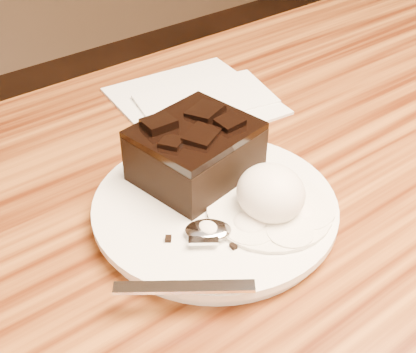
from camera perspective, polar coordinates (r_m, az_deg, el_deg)
plate at (r=0.51m, az=0.69°, el=-3.34°), size 0.22×0.22×0.02m
brownie at (r=0.52m, az=-1.26°, el=2.21°), size 0.11×0.10×0.05m
ice_cream_scoop at (r=0.48m, az=6.29°, el=-1.65°), size 0.06×0.06×0.05m
melt_puddle at (r=0.50m, az=6.15°, el=-3.30°), size 0.11×0.11×0.00m
spoon at (r=0.47m, az=0.01°, el=-5.55°), size 0.14×0.12×0.01m
napkin at (r=0.68m, az=-1.41°, el=7.70°), size 0.19×0.19×0.01m
crumb_a at (r=0.47m, az=-4.00°, el=-6.23°), size 0.01×0.01×0.00m
crumb_b at (r=0.50m, az=1.89°, el=-2.92°), size 0.01×0.01×0.00m
crumb_c at (r=0.46m, az=2.54°, el=-6.98°), size 0.00×0.01×0.00m
crumb_d at (r=0.49m, az=0.29°, el=-4.02°), size 0.01×0.01×0.00m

